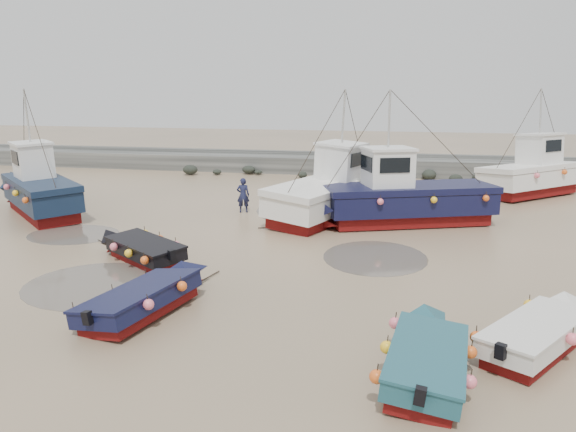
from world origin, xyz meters
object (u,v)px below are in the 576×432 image
dinghy_1 (150,294)px  dinghy_3 (543,329)px  person (243,212)px  dinghy_4 (141,246)px  cabin_boat_0 (38,187)px  cabin_boat_2 (396,197)px  cabin_boat_3 (537,172)px  cabin_boat_1 (333,190)px  dinghy_2 (426,353)px

dinghy_1 → dinghy_3: 10.72m
person → dinghy_1: bearing=79.4°
dinghy_1 → dinghy_4: same height
cabin_boat_0 → cabin_boat_2: size_ratio=0.73×
dinghy_3 → cabin_boat_3: 21.64m
cabin_boat_1 → cabin_boat_2: same height
dinghy_3 → dinghy_4: (-13.13, 4.85, 0.00)m
dinghy_3 → person: 17.65m
cabin_boat_2 → cabin_boat_1: bearing=48.3°
cabin_boat_1 → dinghy_3: bearing=-40.3°
dinghy_3 → cabin_boat_2: (-3.78, 12.35, 0.76)m
dinghy_2 → cabin_boat_3: cabin_boat_3 is taller
cabin_boat_0 → cabin_boat_1: bearing=-38.5°
cabin_boat_2 → dinghy_1: bearing=130.2°
dinghy_2 → dinghy_4: (-10.18, 6.74, -0.00)m
dinghy_1 → cabin_boat_3: size_ratio=0.78×
cabin_boat_1 → cabin_boat_2: bearing=1.0°
dinghy_1 → person: dinghy_1 is taller
dinghy_2 → dinghy_3: size_ratio=1.10×
dinghy_2 → dinghy_4: size_ratio=1.12×
dinghy_1 → cabin_boat_2: size_ratio=0.56×
dinghy_4 → cabin_boat_3: bearing=-12.0°
dinghy_3 → cabin_boat_0: bearing=-171.8°
dinghy_4 → person: 8.70m
dinghy_1 → cabin_boat_1: bearing=87.5°
dinghy_1 → person: (-0.79, 13.04, -0.54)m
dinghy_4 → cabin_boat_3: cabin_boat_3 is taller
dinghy_4 → cabin_boat_0: (-8.56, 6.31, 0.80)m
dinghy_2 → cabin_boat_1: 15.99m
dinghy_3 → cabin_boat_3: bearing=113.7°
dinghy_3 → dinghy_4: bearing=-164.8°
dinghy_4 → cabin_boat_0: size_ratio=0.65×
dinghy_1 → cabin_boat_0: size_ratio=0.77×
dinghy_2 → cabin_boat_2: size_ratio=0.53×
dinghy_1 → dinghy_2: same height
dinghy_1 → dinghy_2: (7.76, -2.23, 0.01)m
dinghy_4 → dinghy_2: bearing=-88.4°
cabin_boat_0 → cabin_boat_3: size_ratio=1.01×
person → dinghy_3: bearing=116.7°
dinghy_3 → dinghy_2: bearing=-111.9°
cabin_boat_0 → cabin_boat_1: same height
cabin_boat_1 → cabin_boat_2: (3.08, -1.24, -0.00)m
dinghy_4 → cabin_boat_1: cabin_boat_1 is taller
cabin_boat_0 → cabin_boat_3: bearing=-26.9°
dinghy_4 → cabin_boat_3: size_ratio=0.65×
dinghy_4 → cabin_boat_0: bearing=88.7°
dinghy_2 → cabin_boat_2: 14.29m
dinghy_1 → dinghy_2: size_ratio=1.06×
cabin_boat_1 → dinghy_4: bearing=-102.7°
dinghy_4 → cabin_boat_2: (9.35, 7.50, 0.76)m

